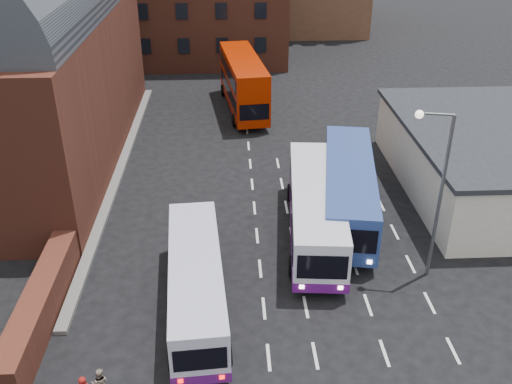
{
  "coord_description": "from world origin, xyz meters",
  "views": [
    {
      "loc": [
        -1.43,
        -18.77,
        17.71
      ],
      "look_at": [
        0.0,
        10.0,
        2.2
      ],
      "focal_mm": 40.0,
      "sensor_mm": 36.0,
      "label": 1
    }
  ],
  "objects_px": {
    "bus_white_inbound": "(316,207)",
    "bus_blue": "(349,187)",
    "bus_white_outbound": "(196,280)",
    "bus_red_double": "(243,83)",
    "pedestrian_beige": "(100,383)",
    "street_lamp": "(436,182)"
  },
  "relations": [
    {
      "from": "bus_red_double",
      "to": "bus_blue",
      "type": "bearing_deg",
      "value": 100.08
    },
    {
      "from": "bus_red_double",
      "to": "pedestrian_beige",
      "type": "bearing_deg",
      "value": 71.78
    },
    {
      "from": "bus_white_inbound",
      "to": "street_lamp",
      "type": "height_order",
      "value": "street_lamp"
    },
    {
      "from": "bus_white_inbound",
      "to": "street_lamp",
      "type": "distance_m",
      "value": 7.22
    },
    {
      "from": "bus_blue",
      "to": "bus_red_double",
      "type": "height_order",
      "value": "bus_red_double"
    },
    {
      "from": "bus_white_outbound",
      "to": "bus_red_double",
      "type": "xyz_separation_m",
      "value": [
        3.0,
        27.07,
        0.84
      ]
    },
    {
      "from": "bus_white_outbound",
      "to": "bus_white_inbound",
      "type": "distance_m",
      "value": 8.83
    },
    {
      "from": "bus_white_inbound",
      "to": "street_lamp",
      "type": "bearing_deg",
      "value": 147.55
    },
    {
      "from": "bus_blue",
      "to": "bus_white_inbound",
      "type": "bearing_deg",
      "value": 53.05
    },
    {
      "from": "bus_white_inbound",
      "to": "bus_blue",
      "type": "relative_size",
      "value": 0.96
    },
    {
      "from": "bus_blue",
      "to": "pedestrian_beige",
      "type": "distance_m",
      "value": 18.18
    },
    {
      "from": "bus_blue",
      "to": "pedestrian_beige",
      "type": "bearing_deg",
      "value": 57.03
    },
    {
      "from": "bus_red_double",
      "to": "pedestrian_beige",
      "type": "distance_m",
      "value": 32.93
    },
    {
      "from": "bus_blue",
      "to": "street_lamp",
      "type": "relative_size",
      "value": 1.42
    },
    {
      "from": "bus_white_outbound",
      "to": "bus_blue",
      "type": "xyz_separation_m",
      "value": [
        8.71,
        8.24,
        0.3
      ]
    },
    {
      "from": "bus_white_outbound",
      "to": "bus_white_inbound",
      "type": "bearing_deg",
      "value": 39.08
    },
    {
      "from": "bus_white_outbound",
      "to": "bus_red_double",
      "type": "relative_size",
      "value": 0.87
    },
    {
      "from": "bus_white_outbound",
      "to": "pedestrian_beige",
      "type": "distance_m",
      "value": 6.32
    },
    {
      "from": "bus_white_outbound",
      "to": "street_lamp",
      "type": "height_order",
      "value": "street_lamp"
    },
    {
      "from": "bus_white_outbound",
      "to": "bus_white_inbound",
      "type": "xyz_separation_m",
      "value": [
        6.42,
        6.06,
        0.23
      ]
    },
    {
      "from": "pedestrian_beige",
      "to": "bus_white_inbound",
      "type": "bearing_deg",
      "value": -129.65
    },
    {
      "from": "bus_white_inbound",
      "to": "street_lamp",
      "type": "xyz_separation_m",
      "value": [
        5.03,
        -3.87,
        3.43
      ]
    }
  ]
}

